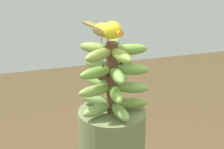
{
  "coord_description": "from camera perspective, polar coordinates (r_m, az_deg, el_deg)",
  "views": [
    {
      "loc": [
        0.39,
        1.34,
        2.07
      ],
      "look_at": [
        0.0,
        0.0,
        1.51
      ],
      "focal_mm": 64.39,
      "sensor_mm": 36.0,
      "label": 1
    }
  ],
  "objects": [
    {
      "name": "banana_bunch",
      "position": [
        1.51,
        0.0,
        -0.45
      ],
      "size": [
        0.28,
        0.28,
        0.28
      ],
      "color": "brown",
      "rests_on": "banana_tree"
    },
    {
      "name": "perched_bird",
      "position": [
        1.43,
        -0.6,
        6.31
      ],
      "size": [
        0.1,
        0.23,
        0.09
      ],
      "color": "#C68933",
      "rests_on": "banana_bunch"
    }
  ]
}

